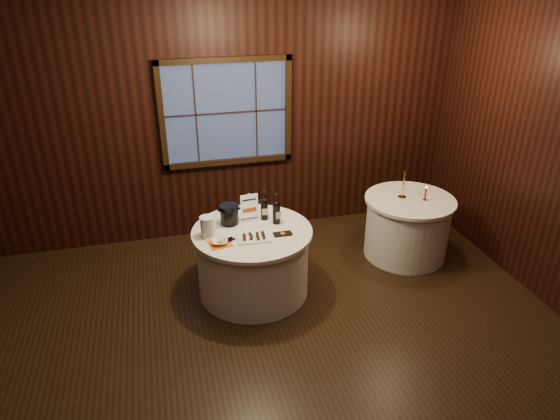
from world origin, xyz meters
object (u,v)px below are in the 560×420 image
object	(u,v)px
port_bottle_right	(276,211)
chocolate_box	(283,234)
glass_pitcher	(207,226)
main_table	(253,261)
cracker_bowl	(220,242)
ice_bucket	(229,214)
side_table	(407,227)
grape_bunch	(230,239)
red_candle	(425,195)
chocolate_plate	(254,237)
brass_candlestick	(403,188)
sign_stand	(249,211)
port_bottle_left	(264,207)

from	to	relation	value
port_bottle_right	chocolate_box	world-z (taller)	port_bottle_right
chocolate_box	glass_pitcher	distance (m)	0.78
glass_pitcher	main_table	bearing A→B (deg)	-1.77
cracker_bowl	ice_bucket	bearing A→B (deg)	67.45
side_table	port_bottle_right	distance (m)	1.80
port_bottle_right	grape_bunch	xyz separation A→B (m)	(-0.55, -0.26, -0.13)
red_candle	ice_bucket	bearing A→B (deg)	-179.81
chocolate_plate	cracker_bowl	bearing A→B (deg)	-178.62
grape_bunch	brass_candlestick	world-z (taller)	brass_candlestick
ice_bucket	chocolate_box	world-z (taller)	ice_bucket
main_table	ice_bucket	distance (m)	0.57
chocolate_plate	red_candle	distance (m)	2.20
sign_stand	ice_bucket	world-z (taller)	sign_stand
sign_stand	brass_candlestick	size ratio (longest dim) A/B	0.89
port_bottle_right	red_candle	bearing A→B (deg)	-14.35
side_table	glass_pitcher	bearing A→B (deg)	-172.88
side_table	chocolate_box	bearing A→B (deg)	-164.47
brass_candlestick	port_bottle_right	bearing A→B (deg)	-171.12
glass_pitcher	cracker_bowl	xyz separation A→B (m)	(0.09, -0.19, -0.09)
chocolate_box	grape_bunch	size ratio (longest dim) A/B	1.19
main_table	glass_pitcher	size ratio (longest dim) A/B	5.88
cracker_bowl	port_bottle_left	bearing A→B (deg)	36.82
main_table	port_bottle_right	world-z (taller)	port_bottle_right
glass_pitcher	red_candle	world-z (taller)	glass_pitcher
grape_bunch	brass_candlestick	bearing A→B (deg)	13.37
sign_stand	cracker_bowl	xyz separation A→B (m)	(-0.39, -0.45, -0.08)
sign_stand	chocolate_box	size ratio (longest dim) A/B	1.64
sign_stand	ice_bucket	size ratio (longest dim) A/B	1.46
port_bottle_left	chocolate_box	bearing A→B (deg)	-68.62
chocolate_box	brass_candlestick	distance (m)	1.71
port_bottle_left	chocolate_plate	world-z (taller)	port_bottle_left
red_candle	side_table	bearing A→B (deg)	147.24
side_table	port_bottle_right	world-z (taller)	port_bottle_right
brass_candlestick	ice_bucket	bearing A→B (deg)	-176.20
port_bottle_left	cracker_bowl	distance (m)	0.70
glass_pitcher	port_bottle_right	bearing A→B (deg)	4.71
side_table	brass_candlestick	xyz separation A→B (m)	(-0.09, 0.04, 0.51)
main_table	port_bottle_left	world-z (taller)	port_bottle_left
port_bottle_left	red_candle	distance (m)	1.96
sign_stand	brass_candlestick	distance (m)	1.89
glass_pitcher	brass_candlestick	distance (m)	2.40
port_bottle_left	glass_pitcher	bearing A→B (deg)	-154.70
main_table	ice_bucket	size ratio (longest dim) A/B	5.92
grape_bunch	glass_pitcher	xyz separation A→B (m)	(-0.20, 0.16, 0.09)
sign_stand	chocolate_box	xyz separation A→B (m)	(0.27, -0.42, -0.10)
port_bottle_left	ice_bucket	xyz separation A→B (m)	(-0.39, -0.01, -0.03)
grape_bunch	red_candle	bearing A→B (deg)	9.08
port_bottle_right	glass_pitcher	bearing A→B (deg)	169.39
main_table	red_candle	xyz separation A→B (m)	(2.14, 0.21, 0.46)
main_table	chocolate_box	bearing A→B (deg)	-31.28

